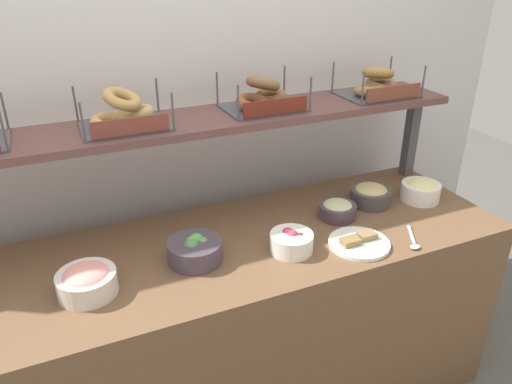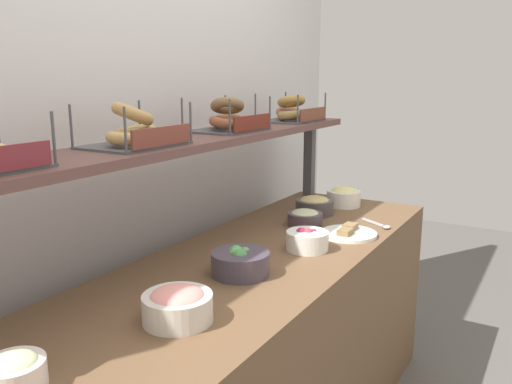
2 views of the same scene
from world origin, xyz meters
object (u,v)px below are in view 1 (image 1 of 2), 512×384
object	(u,v)px
serving_spoon_near_plate	(413,241)
bagel_basket_everything	(377,85)
bowl_beet_salad	(291,241)
bowl_lox_spread	(87,281)
bowl_hummus	(371,194)
bowl_egg_salad	(421,190)
bowl_veggie_mix	(195,250)
bagel_basket_sesame	(124,115)
serving_plate_white	(359,243)
bagel_basket_cinnamon_raisin	(263,97)
bowl_tuna_salad	(337,209)

from	to	relation	value
serving_spoon_near_plate	bagel_basket_everything	size ratio (longest dim) A/B	0.48
bowl_beet_salad	bowl_lox_spread	size ratio (longest dim) A/B	0.84
bowl_lox_spread	bowl_hummus	size ratio (longest dim) A/B	1.06
bowl_lox_spread	bowl_egg_salad	xyz separation A→B (m)	(1.45, 0.09, 0.00)
bowl_veggie_mix	bagel_basket_sesame	size ratio (longest dim) A/B	0.63
serving_plate_white	serving_spoon_near_plate	world-z (taller)	serving_plate_white
bowl_lox_spread	bagel_basket_everything	xyz separation A→B (m)	(1.34, 0.34, 0.43)
serving_spoon_near_plate	bowl_beet_salad	bearing A→B (deg)	162.33
serving_spoon_near_plate	bagel_basket_cinnamon_raisin	size ratio (longest dim) A/B	0.49
bagel_basket_cinnamon_raisin	bagel_basket_everything	world-z (taller)	bagel_basket_cinnamon_raisin
bowl_hummus	bagel_basket_cinnamon_raisin	world-z (taller)	bagel_basket_cinnamon_raisin
bagel_basket_everything	bagel_basket_sesame	bearing A→B (deg)	179.60
serving_spoon_near_plate	bowl_tuna_salad	bearing A→B (deg)	117.96
bowl_egg_salad	serving_spoon_near_plate	world-z (taller)	bowl_egg_salad
bowl_tuna_salad	bagel_basket_sesame	bearing A→B (deg)	162.90
serving_plate_white	bowl_beet_salad	bearing A→B (deg)	164.29
bowl_lox_spread	serving_plate_white	bearing A→B (deg)	-6.71
bowl_beet_salad	serving_plate_white	distance (m)	0.27
bowl_egg_salad	bagel_basket_sesame	xyz separation A→B (m)	(-1.22, 0.26, 0.43)
bowl_beet_salad	bowl_egg_salad	size ratio (longest dim) A/B	0.95
bowl_hummus	serving_spoon_near_plate	xyz separation A→B (m)	(-0.04, -0.34, -0.04)
serving_plate_white	bowl_lox_spread	bearing A→B (deg)	173.29
bowl_lox_spread	bowl_tuna_salad	size ratio (longest dim) A/B	1.23
bowl_tuna_salad	bowl_hummus	bearing A→B (deg)	12.84
bowl_beet_salad	bowl_veggie_mix	bearing A→B (deg)	166.45
bagel_basket_everything	bowl_lox_spread	bearing A→B (deg)	-165.63
bowl_beet_salad	bowl_hummus	world-z (taller)	bowl_hummus
bowl_beet_salad	bagel_basket_everything	size ratio (longest dim) A/B	0.50
bowl_hummus	bowl_beet_salad	bearing A→B (deg)	-158.38
bagel_basket_sesame	serving_plate_white	bearing A→B (deg)	-31.93
bowl_egg_salad	serving_plate_white	bearing A→B (deg)	-156.06
bowl_veggie_mix	bagel_basket_everything	world-z (taller)	bagel_basket_everything
bowl_lox_spread	bowl_tuna_salad	distance (m)	1.03
bowl_tuna_salad	bagel_basket_everything	distance (m)	0.59
serving_spoon_near_plate	bowl_egg_salad	bearing A→B (deg)	46.25
bowl_hummus	serving_plate_white	bearing A→B (deg)	-132.12
bowl_lox_spread	bowl_beet_salad	bearing A→B (deg)	-3.46
bowl_lox_spread	bagel_basket_everything	distance (m)	1.45
bowl_veggie_mix	serving_plate_white	bearing A→B (deg)	-14.47
serving_plate_white	bagel_basket_sesame	distance (m)	1.00
bowl_egg_salad	bagel_basket_sesame	distance (m)	1.32
bowl_veggie_mix	bagel_basket_cinnamon_raisin	world-z (taller)	bagel_basket_cinnamon_raisin
bagel_basket_cinnamon_raisin	bagel_basket_everything	xyz separation A→B (m)	(0.55, -0.02, -0.00)
serving_spoon_near_plate	bagel_basket_cinnamon_raisin	world-z (taller)	bagel_basket_cinnamon_raisin
bowl_beet_salad	bowl_tuna_salad	bearing A→B (deg)	27.00
serving_plate_white	bowl_egg_salad	bearing A→B (deg)	23.94
bagel_basket_cinnamon_raisin	bagel_basket_sesame	bearing A→B (deg)	-179.19
serving_plate_white	bagel_basket_sesame	world-z (taller)	bagel_basket_sesame
bowl_egg_salad	bowl_hummus	xyz separation A→B (m)	(-0.23, 0.06, -0.00)
bowl_lox_spread	bagel_basket_everything	bearing A→B (deg)	14.37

